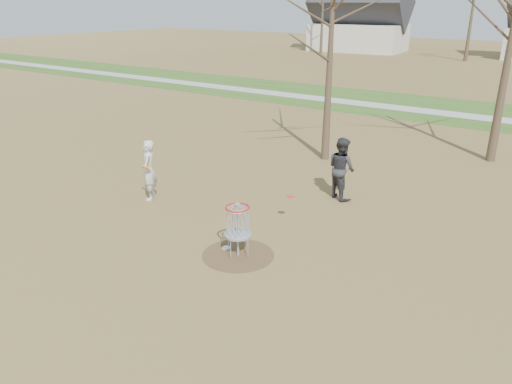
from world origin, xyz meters
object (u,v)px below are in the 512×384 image
at_px(disc_grounded, 226,248).
at_px(disc_golf_basket, 238,222).
at_px(player_throwing, 341,168).
at_px(player_standing, 149,170).

bearing_deg(disc_grounded, disc_golf_basket, -13.59).
distance_m(player_throwing, disc_grounded, 5.04).
bearing_deg(disc_grounded, player_standing, 161.94).
xyz_separation_m(player_throwing, disc_golf_basket, (-0.36, -4.99, -0.08)).
relative_size(player_standing, player_throwing, 0.97).
relative_size(player_throwing, disc_golf_basket, 1.47).
height_order(player_throwing, disc_golf_basket, player_throwing).
height_order(disc_grounded, disc_golf_basket, disc_golf_basket).
height_order(player_standing, disc_grounded, player_standing).
bearing_deg(player_throwing, disc_golf_basket, 113.48).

